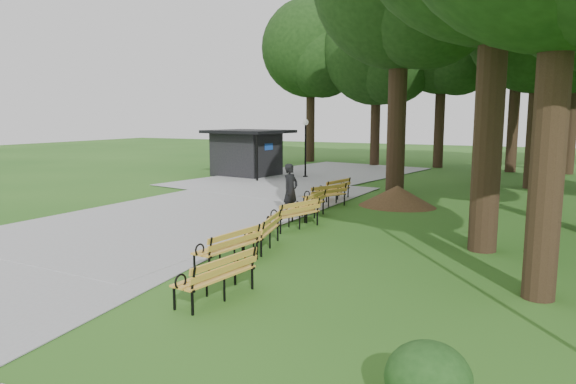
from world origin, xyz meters
The scene contains 15 objects.
ground centered at (0.00, 0.00, 0.00)m, with size 100.00×100.00×0.00m, color #265819.
path centered at (-4.00, 3.00, 0.03)m, with size 12.00×38.00×0.06m, color #959598.
person centered at (-0.53, 2.95, 0.89)m, with size 0.65×0.43×1.79m, color black.
kiosk centered at (-8.15, 12.65, 1.30)m, with size 4.14×3.60×2.59m, color black, non-canonical shape.
lamp_post centered at (-4.76, 13.29, 2.29)m, with size 0.32×0.32×3.19m.
dirt_mound centered at (2.18, 6.50, 0.39)m, with size 2.44×2.44×0.79m, color #47301C.
bench_0 centered at (1.79, -4.85, 0.44)m, with size 1.90×0.64×0.88m, color gold, non-canonical shape.
bench_1 centered at (0.81, -2.96, 0.44)m, with size 1.90×0.64×0.88m, color gold, non-canonical shape.
bench_2 centered at (0.70, -1.19, 0.44)m, with size 1.90×0.64×0.88m, color gold, non-canonical shape.
bench_3 centered at (0.42, 1.29, 0.44)m, with size 1.90×0.64×0.88m, color gold, non-canonical shape.
bench_4 centered at (0.12, 2.97, 0.44)m, with size 1.90×0.64×0.88m, color gold, non-canonical shape.
bench_5 centered at (-0.19, 5.11, 0.44)m, with size 1.90×0.64×0.88m, color gold, non-canonical shape.
bench_6 centered at (-0.51, 6.78, 0.44)m, with size 1.90×0.64×0.88m, color gold, non-canonical shape.
lawn_tree_4 centered at (6.54, 14.20, 7.73)m, with size 6.81×6.81×11.19m.
tree_backdrop centered at (5.92, 23.02, 8.13)m, with size 36.57×10.07×16.25m, color black, non-canonical shape.
Camera 1 is at (7.15, -12.50, 3.37)m, focal length 32.29 mm.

